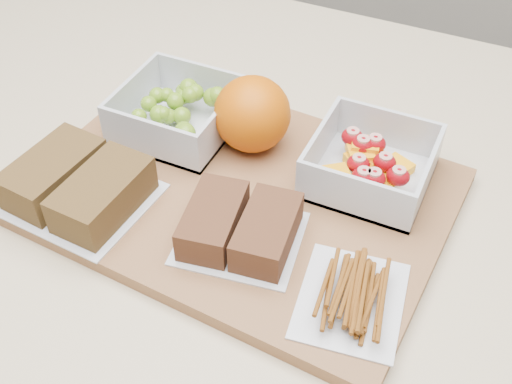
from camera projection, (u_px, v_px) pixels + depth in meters
cutting_board at (239, 194)px, 0.67m from camera, size 0.44×0.33×0.02m
grape_container at (179, 112)px, 0.73m from camera, size 0.12×0.12×0.05m
fruit_container at (370, 165)px, 0.67m from camera, size 0.12×0.12×0.05m
orange at (252, 114)px, 0.69m from camera, size 0.08×0.08×0.08m
sandwich_bag_left at (78, 185)px, 0.64m from camera, size 0.14×0.13×0.04m
sandwich_bag_center at (240, 227)px, 0.61m from camera, size 0.13×0.12×0.04m
pretzel_bag at (352, 293)px, 0.56m from camera, size 0.10×0.12×0.02m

